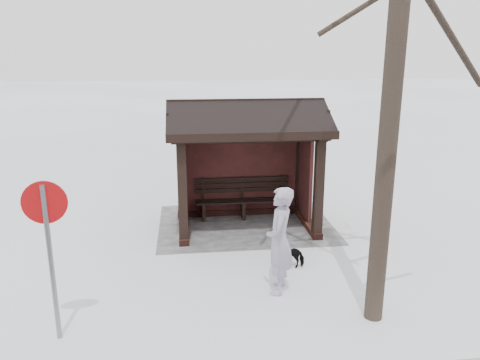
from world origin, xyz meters
name	(u,v)px	position (x,y,z in m)	size (l,w,h in m)	color
ground	(246,227)	(0.00, 0.00, 0.00)	(120.00, 120.00, 0.00)	white
trampled_patch	(245,224)	(0.00, -0.20, 0.01)	(4.20, 3.20, 0.02)	#939398
bus_shelter	(246,138)	(0.00, -0.16, 2.17)	(3.60, 2.40, 3.09)	#3A1915
pedestrian	(280,241)	(-0.16, 3.17, 0.96)	(0.70, 0.46, 1.92)	#A196B0
dog	(290,253)	(-0.59, 2.17, 0.25)	(0.27, 0.59, 0.50)	black
road_sign	(47,228)	(3.36, 4.16, 1.74)	(0.62, 0.11, 2.42)	slate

